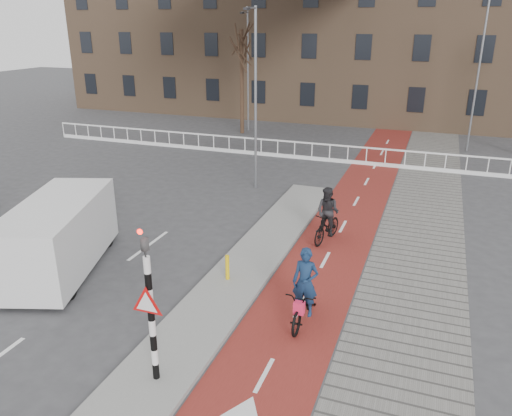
% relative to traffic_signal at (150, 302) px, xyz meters
% --- Properties ---
extents(ground, '(120.00, 120.00, 0.00)m').
position_rel_traffic_signal_xyz_m(ground, '(0.60, 2.02, -1.99)').
color(ground, '#38383A').
rests_on(ground, ground).
extents(bike_lane, '(2.50, 60.00, 0.01)m').
position_rel_traffic_signal_xyz_m(bike_lane, '(2.10, 12.02, -1.98)').
color(bike_lane, maroon).
rests_on(bike_lane, ground).
extents(sidewalk, '(3.00, 60.00, 0.01)m').
position_rel_traffic_signal_xyz_m(sidewalk, '(4.90, 12.02, -1.98)').
color(sidewalk, slate).
rests_on(sidewalk, ground).
extents(curb_island, '(1.80, 16.00, 0.12)m').
position_rel_traffic_signal_xyz_m(curb_island, '(-0.10, 6.02, -1.93)').
color(curb_island, gray).
rests_on(curb_island, ground).
extents(traffic_signal, '(0.80, 0.80, 3.68)m').
position_rel_traffic_signal_xyz_m(traffic_signal, '(0.00, 0.00, 0.00)').
color(traffic_signal, black).
rests_on(traffic_signal, curb_island).
extents(bollard, '(0.12, 0.12, 0.77)m').
position_rel_traffic_signal_xyz_m(bollard, '(-0.30, 4.57, -1.49)').
color(bollard, '#E4BA0C').
rests_on(bollard, curb_island).
extents(cyclist_near, '(0.71, 2.00, 2.06)m').
position_rel_traffic_signal_xyz_m(cyclist_near, '(2.37, 3.34, -1.29)').
color(cyclist_near, black).
rests_on(cyclist_near, bike_lane).
extents(cyclist_far, '(0.97, 1.90, 1.96)m').
position_rel_traffic_signal_xyz_m(cyclist_far, '(1.80, 8.50, -1.17)').
color(cyclist_far, black).
rests_on(cyclist_far, bike_lane).
extents(van, '(3.56, 5.48, 2.19)m').
position_rel_traffic_signal_xyz_m(van, '(-5.47, 3.57, -0.84)').
color(van, silver).
rests_on(van, ground).
extents(railing, '(28.00, 0.10, 0.99)m').
position_rel_traffic_signal_xyz_m(railing, '(-4.40, 19.02, -1.68)').
color(railing, silver).
rests_on(railing, ground).
extents(townhouse_row, '(46.00, 10.00, 15.90)m').
position_rel_traffic_signal_xyz_m(townhouse_row, '(-2.40, 34.02, 5.82)').
color(townhouse_row, '#7F6047').
rests_on(townhouse_row, ground).
extents(tree_mid, '(0.26, 0.26, 6.81)m').
position_rel_traffic_signal_xyz_m(tree_mid, '(-7.70, 24.36, 1.41)').
color(tree_mid, '#2F1F15').
rests_on(tree_mid, ground).
extents(streetlight_near, '(0.12, 0.12, 7.89)m').
position_rel_traffic_signal_xyz_m(streetlight_near, '(-2.63, 13.31, 1.95)').
color(streetlight_near, slate).
rests_on(streetlight_near, ground).
extents(streetlight_left, '(0.12, 0.12, 7.92)m').
position_rel_traffic_signal_xyz_m(streetlight_left, '(-7.65, 25.42, 1.97)').
color(streetlight_left, slate).
rests_on(streetlight_left, ground).
extents(streetlight_right, '(0.12, 0.12, 8.66)m').
position_rel_traffic_signal_xyz_m(streetlight_right, '(6.80, 24.30, 2.34)').
color(streetlight_right, slate).
rests_on(streetlight_right, ground).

